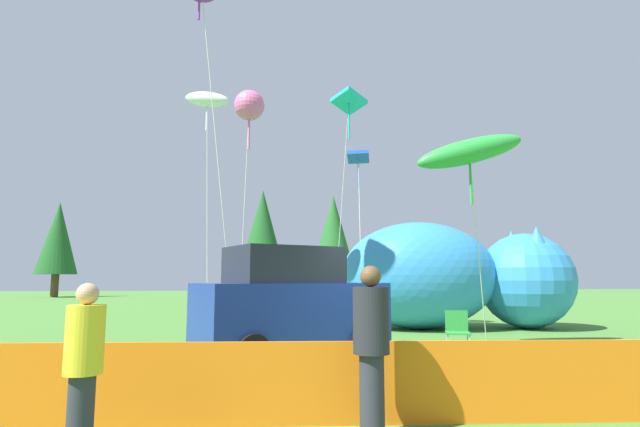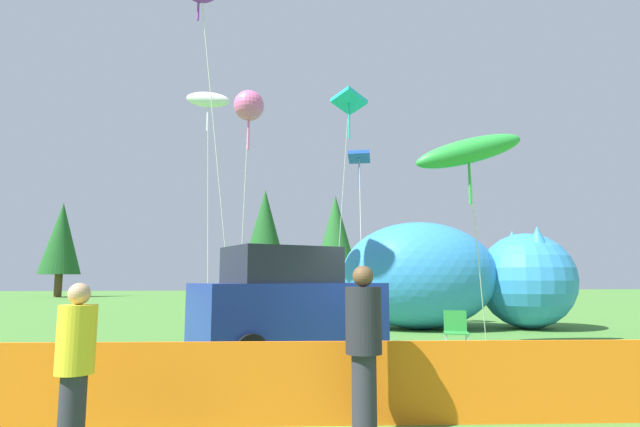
% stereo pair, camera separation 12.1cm
% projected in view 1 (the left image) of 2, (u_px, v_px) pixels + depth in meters
% --- Properties ---
extents(ground_plane, '(120.00, 120.00, 0.00)m').
position_uv_depth(ground_plane, '(392.00, 361.00, 9.81)').
color(ground_plane, '#477F33').
extents(parked_car, '(4.31, 3.11, 2.27)m').
position_uv_depth(parked_car, '(289.00, 303.00, 10.51)').
color(parked_car, navy).
rests_on(parked_car, ground).
extents(folding_chair, '(0.65, 0.65, 0.91)m').
position_uv_depth(folding_chair, '(457.00, 328.00, 10.83)').
color(folding_chair, '#267F33').
rests_on(folding_chair, ground).
extents(inflatable_cat, '(7.74, 3.88, 3.45)m').
position_uv_depth(inflatable_cat, '(452.00, 279.00, 16.26)').
color(inflatable_cat, '#338CD8').
rests_on(inflatable_cat, ground).
extents(safety_fence, '(8.28, 0.83, 1.00)m').
position_uv_depth(safety_fence, '(321.00, 383.00, 5.56)').
color(safety_fence, orange).
rests_on(safety_fence, ground).
extents(spectator_in_blue_shirt, '(0.34, 0.34, 1.57)m').
position_uv_depth(spectator_in_blue_shirt, '(84.00, 362.00, 4.56)').
color(spectator_in_blue_shirt, '#2D2D38').
rests_on(spectator_in_blue_shirt, ground).
extents(spectator_in_black_shirt, '(0.38, 0.38, 1.75)m').
position_uv_depth(spectator_in_black_shirt, '(371.00, 342.00, 5.23)').
color(spectator_in_black_shirt, '#2D2D38').
rests_on(spectator_in_black_shirt, ground).
extents(kite_teal_diamond, '(1.26, 2.17, 7.89)m').
position_uv_depth(kite_teal_diamond, '(349.00, 106.00, 16.84)').
color(kite_teal_diamond, silver).
rests_on(kite_teal_diamond, ground).
extents(kite_pink_octopus, '(0.87, 0.99, 7.00)m').
position_uv_depth(kite_pink_octopus, '(249.00, 106.00, 14.34)').
color(kite_pink_octopus, silver).
rests_on(kite_pink_octopus, ground).
extents(kite_blue_box, '(1.11, 2.86, 6.92)m').
position_uv_depth(kite_blue_box, '(358.00, 160.00, 21.02)').
color(kite_blue_box, silver).
rests_on(kite_blue_box, ground).
extents(kite_green_fish, '(2.76, 2.03, 5.30)m').
position_uv_depth(kite_green_fish, '(469.00, 152.00, 12.06)').
color(kite_green_fish, silver).
rests_on(kite_green_fish, ground).
extents(kite_white_ghost, '(1.96, 1.62, 9.21)m').
position_uv_depth(kite_white_ghost, '(207.00, 100.00, 20.04)').
color(kite_white_ghost, silver).
rests_on(kite_white_ghost, ground).
extents(horizon_tree_east, '(3.51, 3.51, 8.38)m').
position_uv_depth(horizon_tree_east, '(58.00, 238.00, 44.07)').
color(horizon_tree_east, brown).
rests_on(horizon_tree_east, ground).
extents(horizon_tree_west, '(2.32, 2.32, 5.54)m').
position_uv_depth(horizon_tree_west, '(342.00, 259.00, 46.07)').
color(horizon_tree_west, brown).
rests_on(horizon_tree_west, ground).
extents(horizon_tree_mid, '(3.86, 3.86, 9.20)m').
position_uv_depth(horizon_tree_mid, '(262.00, 231.00, 42.56)').
color(horizon_tree_mid, brown).
rests_on(horizon_tree_mid, ground).
extents(horizon_tree_northeast, '(3.39, 3.39, 8.09)m').
position_uv_depth(horizon_tree_northeast, '(333.00, 235.00, 38.66)').
color(horizon_tree_northeast, brown).
rests_on(horizon_tree_northeast, ground).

